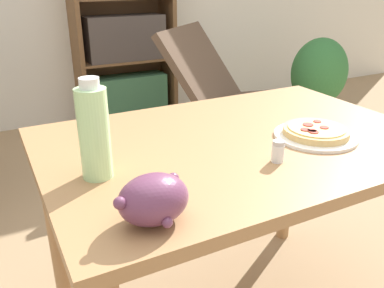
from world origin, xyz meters
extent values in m
cube|color=#A37549|center=(-0.09, 0.03, 0.73)|extent=(1.18, 0.81, 0.03)
cylinder|color=#A37549|center=(-0.62, 0.37, 0.36)|extent=(0.06, 0.06, 0.72)
cylinder|color=#A37549|center=(0.44, 0.37, 0.36)|extent=(0.06, 0.06, 0.72)
cylinder|color=white|center=(0.12, -0.08, 0.76)|extent=(0.25, 0.25, 0.01)
cylinder|color=#DBB26B|center=(0.12, -0.08, 0.77)|extent=(0.20, 0.20, 0.02)
cylinder|color=#EACC7A|center=(0.12, -0.08, 0.78)|extent=(0.17, 0.17, 0.00)
cylinder|color=#A83328|center=(0.09, -0.10, 0.79)|extent=(0.03, 0.03, 0.00)
cylinder|color=#A83328|center=(0.16, -0.04, 0.79)|extent=(0.02, 0.02, 0.00)
cylinder|color=#A83328|center=(0.14, -0.09, 0.79)|extent=(0.03, 0.03, 0.00)
cylinder|color=#A83328|center=(0.07, -0.08, 0.79)|extent=(0.03, 0.03, 0.00)
cylinder|color=#A83328|center=(0.11, -0.05, 0.79)|extent=(0.03, 0.03, 0.00)
cylinder|color=#A83328|center=(0.08, -0.11, 0.79)|extent=(0.03, 0.03, 0.00)
ellipsoid|color=#6B3856|center=(-0.49, -0.27, 0.80)|extent=(0.15, 0.11, 0.10)
sphere|color=#6B3856|center=(-0.47, -0.26, 0.76)|extent=(0.02, 0.02, 0.02)
sphere|color=#6B3856|center=(-0.49, -0.33, 0.78)|extent=(0.02, 0.02, 0.02)
sphere|color=#6B3856|center=(-0.44, -0.24, 0.82)|extent=(0.03, 0.03, 0.03)
sphere|color=#6B3856|center=(-0.52, -0.25, 0.77)|extent=(0.03, 0.03, 0.03)
sphere|color=#6B3856|center=(-0.57, -0.29, 0.82)|extent=(0.03, 0.03, 0.03)
sphere|color=#6B3856|center=(-0.53, -0.28, 0.79)|extent=(0.03, 0.03, 0.03)
cylinder|color=#B7EAA3|center=(-0.54, -0.02, 0.86)|extent=(0.08, 0.08, 0.22)
cylinder|color=white|center=(-0.54, -0.02, 0.99)|extent=(0.05, 0.05, 0.02)
cylinder|color=white|center=(-0.09, -0.16, 0.78)|extent=(0.03, 0.03, 0.05)
cylinder|color=#B7B7BC|center=(-0.09, -0.16, 0.81)|extent=(0.03, 0.03, 0.01)
cube|color=slate|center=(0.76, 1.38, 0.05)|extent=(0.85, 0.83, 0.10)
cube|color=brown|center=(0.76, 1.31, 0.36)|extent=(0.86, 0.83, 0.14)
cube|color=brown|center=(0.61, 1.55, 0.60)|extent=(0.80, 0.76, 0.55)
cube|color=brown|center=(-0.04, 2.44, 0.78)|extent=(0.04, 0.32, 1.55)
cube|color=brown|center=(0.76, 2.44, 0.78)|extent=(0.04, 0.32, 1.55)
cube|color=brown|center=(0.36, 2.59, 0.78)|extent=(0.84, 0.01, 1.55)
cube|color=brown|center=(0.36, 2.44, 0.02)|extent=(0.77, 0.30, 0.02)
cube|color=#3D704C|center=(0.36, 2.42, 0.21)|extent=(0.66, 0.22, 0.36)
cube|color=brown|center=(0.36, 2.44, 0.52)|extent=(0.77, 0.30, 0.02)
cube|color=#4C423D|center=(0.36, 2.42, 0.72)|extent=(0.66, 0.22, 0.36)
cylinder|color=#BCB2A3|center=(1.83, 1.64, 0.11)|extent=(0.28, 0.28, 0.22)
ellipsoid|color=#337038|center=(1.83, 1.64, 0.42)|extent=(0.51, 0.44, 0.59)
camera|label=1|loc=(-0.75, -0.93, 1.22)|focal=38.00mm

